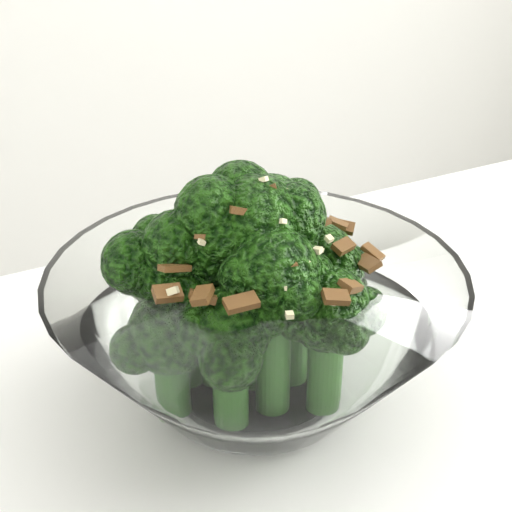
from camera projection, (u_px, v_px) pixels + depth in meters
name	position (u px, v px, depth m)	size (l,w,h in m)	color
broccoli_dish	(254.00, 318.00, 0.46)	(0.24, 0.24, 0.15)	white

